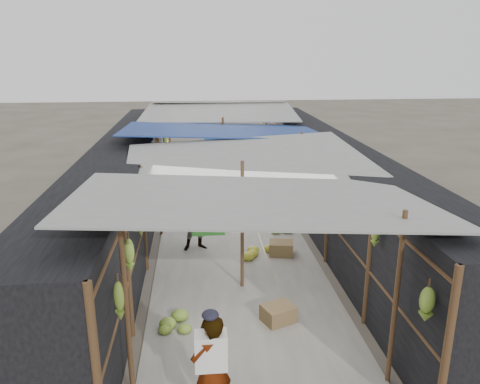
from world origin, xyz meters
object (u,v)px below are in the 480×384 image
object	(u,v)px
crate_near	(281,249)
vendor_seated	(256,168)
black_basin	(271,186)
vendor_elderly	(211,370)
shopper_blue	(198,221)

from	to	relation	value
crate_near	vendor_seated	distance (m)	6.50
vendor_seated	black_basin	bearing A→B (deg)	3.41
crate_near	vendor_seated	size ratio (longest dim) A/B	0.54
black_basin	vendor_elderly	world-z (taller)	vendor_elderly
black_basin	crate_near	bearing A→B (deg)	-96.71
crate_near	vendor_elderly	distance (m)	5.28
black_basin	shopper_blue	bearing A→B (deg)	-117.20
crate_near	black_basin	xyz separation A→B (m)	(0.65, 5.49, -0.08)
shopper_blue	vendor_seated	size ratio (longest dim) A/B	1.44
black_basin	vendor_elderly	distance (m)	10.72
crate_near	vendor_elderly	xyz separation A→B (m)	(-1.79, -4.93, 0.60)
crate_near	black_basin	bearing A→B (deg)	94.01
vendor_elderly	vendor_seated	bearing A→B (deg)	-125.78
vendor_elderly	shopper_blue	distance (m)	5.45
shopper_blue	vendor_seated	distance (m)	6.35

